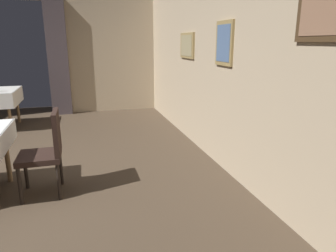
# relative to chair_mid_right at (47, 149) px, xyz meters

# --- Properties ---
(wall_right) EXTENTS (0.16, 8.40, 3.00)m
(wall_right) POSITION_rel_chair_mid_right_xyz_m (2.22, 0.01, 0.99)
(wall_right) COLOR tan
(wall_right) RESTS_ON ground
(wall_back) EXTENTS (6.40, 0.27, 3.00)m
(wall_back) POSITION_rel_chair_mid_right_xyz_m (-0.98, 4.19, 1.00)
(wall_back) COLOR tan
(wall_back) RESTS_ON ground
(chair_mid_right) EXTENTS (0.44, 0.44, 0.93)m
(chair_mid_right) POSITION_rel_chair_mid_right_xyz_m (0.00, 0.00, 0.00)
(chair_mid_right) COLOR black
(chair_mid_right) RESTS_ON ground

